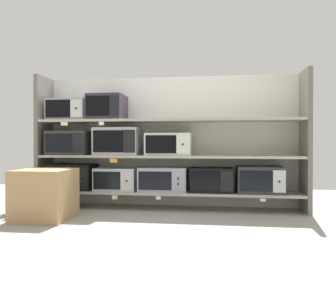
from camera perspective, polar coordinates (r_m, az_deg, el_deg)
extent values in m
cube|color=gray|center=(3.26, -2.41, -13.70)|extent=(7.15, 6.00, 0.02)
cube|color=beige|center=(4.38, 0.40, 0.96)|extent=(3.35, 0.04, 1.65)
cube|color=#68645B|center=(4.64, -20.05, 0.90)|extent=(0.05, 0.42, 1.65)
cube|color=#68645B|center=(4.24, 22.03, 0.93)|extent=(0.05, 0.42, 1.65)
cube|color=#ADA899|center=(4.19, 0.00, -7.57)|extent=(3.15, 0.42, 0.03)
cube|color=black|center=(4.50, -15.75, -4.79)|extent=(0.58, 0.39, 0.32)
cube|color=black|center=(4.35, -17.66, -4.98)|extent=(0.39, 0.01, 0.25)
cube|color=black|center=(4.24, -14.33, -5.11)|extent=(0.15, 0.01, 0.25)
cylinder|color=#262628|center=(4.24, -14.37, -5.60)|extent=(0.02, 0.01, 0.02)
cylinder|color=#262628|center=(4.23, -14.38, -4.65)|extent=(0.02, 0.01, 0.02)
cube|color=#B1BEC2|center=(4.30, -8.52, -5.31)|extent=(0.51, 0.38, 0.28)
cube|color=black|center=(4.14, -10.19, -5.54)|extent=(0.33, 0.01, 0.21)
cube|color=silver|center=(4.07, -6.94, -5.64)|extent=(0.15, 0.01, 0.22)
cylinder|color=#262628|center=(4.06, -6.97, -5.65)|extent=(0.02, 0.01, 0.02)
cube|color=#9C9AAA|center=(4.18, -0.72, -5.38)|extent=(0.58, 0.42, 0.29)
cube|color=black|center=(3.98, -2.18, -5.68)|extent=(0.39, 0.01, 0.21)
cube|color=#9C9AAA|center=(3.94, 1.72, -5.74)|extent=(0.15, 0.01, 0.23)
cylinder|color=#262628|center=(3.94, 1.71, -6.21)|extent=(0.02, 0.01, 0.02)
cylinder|color=#262628|center=(3.93, 1.71, -5.29)|extent=(0.02, 0.01, 0.02)
cube|color=black|center=(4.13, 7.34, -5.45)|extent=(0.50, 0.34, 0.29)
cube|color=black|center=(3.96, 6.39, -5.71)|extent=(0.34, 0.01, 0.22)
cube|color=black|center=(3.96, 9.84, -5.72)|extent=(0.14, 0.01, 0.23)
cylinder|color=#262628|center=(3.96, 9.84, -6.19)|extent=(0.02, 0.01, 0.02)
cylinder|color=#262628|center=(3.95, 9.84, -5.27)|extent=(0.02, 0.01, 0.02)
cube|color=#2A2E30|center=(4.17, 15.12, -5.27)|extent=(0.53, 0.37, 0.31)
cube|color=black|center=(3.97, 14.57, -5.56)|extent=(0.36, 0.01, 0.23)
cube|color=silver|center=(4.01, 18.14, -5.51)|extent=(0.14, 0.01, 0.25)
cylinder|color=#262628|center=(4.00, 18.16, -5.52)|extent=(0.02, 0.01, 0.02)
cube|color=orange|center=(4.35, -17.33, -7.79)|extent=(0.09, 0.00, 0.03)
cube|color=beige|center=(4.11, -8.92, -8.33)|extent=(0.07, 0.00, 0.05)
cube|color=white|center=(4.00, -1.63, -8.53)|extent=(0.06, 0.00, 0.04)
cube|color=white|center=(3.98, 15.60, -8.55)|extent=(0.06, 0.00, 0.03)
cube|color=#ADA899|center=(4.15, 0.00, -1.59)|extent=(3.15, 0.42, 0.03)
cube|color=#2E302E|center=(4.49, -16.11, 0.65)|extent=(0.52, 0.36, 0.30)
cube|color=black|center=(4.35, -17.84, 0.64)|extent=(0.35, 0.01, 0.22)
cube|color=black|center=(4.25, -14.88, 0.65)|extent=(0.13, 0.01, 0.24)
cylinder|color=#262628|center=(4.24, -14.93, 0.65)|extent=(0.02, 0.01, 0.02)
cube|color=#B1B8C2|center=(4.28, -8.43, 0.94)|extent=(0.55, 0.35, 0.34)
cube|color=black|center=(4.12, -10.00, 0.95)|extent=(0.37, 0.01, 0.26)
cube|color=black|center=(4.05, -6.53, 0.96)|extent=(0.14, 0.01, 0.27)
cylinder|color=#262628|center=(4.05, -6.56, 0.43)|extent=(0.02, 0.01, 0.02)
cylinder|color=#262628|center=(4.05, -6.56, 1.49)|extent=(0.02, 0.01, 0.02)
cube|color=silver|center=(4.15, 0.12, 0.47)|extent=(0.55, 0.32, 0.27)
cube|color=black|center=(3.99, -1.20, 0.46)|extent=(0.37, 0.01, 0.21)
cube|color=silver|center=(3.96, 2.51, 0.46)|extent=(0.15, 0.01, 0.21)
cylinder|color=#262628|center=(3.95, 2.50, 0.46)|extent=(0.02, 0.01, 0.02)
cube|color=orange|center=(4.07, -9.13, -2.26)|extent=(0.09, 0.00, 0.05)
cube|color=#ADA899|center=(4.16, 0.00, 4.44)|extent=(3.15, 0.42, 0.03)
cube|color=#96A3A4|center=(4.52, -16.24, 5.99)|extent=(0.50, 0.32, 0.27)
cube|color=black|center=(4.39, -17.95, 6.14)|extent=(0.32, 0.01, 0.21)
cube|color=silver|center=(4.30, -15.12, 6.27)|extent=(0.15, 0.01, 0.21)
cylinder|color=#262628|center=(4.29, -15.17, 6.28)|extent=(0.02, 0.01, 0.02)
cube|color=#302937|center=(4.34, -10.15, 6.52)|extent=(0.43, 0.41, 0.31)
cube|color=black|center=(4.16, -11.71, 6.78)|extent=(0.29, 0.01, 0.24)
cube|color=black|center=(4.10, -9.02, 6.87)|extent=(0.11, 0.01, 0.25)
cylinder|color=#262628|center=(4.09, -9.06, 6.89)|extent=(0.02, 0.01, 0.02)
cube|color=beige|center=(4.29, -16.99, 3.75)|extent=(0.09, 0.00, 0.04)
cube|color=white|center=(4.12, -11.09, 3.90)|extent=(0.06, 0.00, 0.04)
cube|color=tan|center=(3.83, -19.93, -7.45)|extent=(0.54, 0.54, 0.52)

